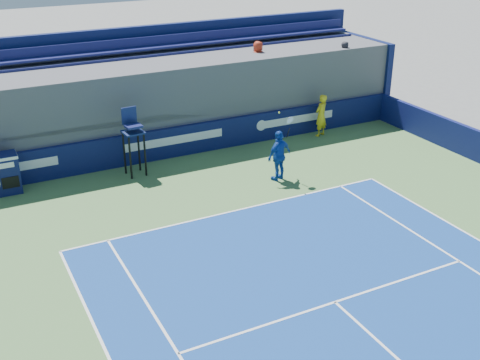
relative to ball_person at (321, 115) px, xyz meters
name	(u,v)px	position (x,y,z in m)	size (l,w,h in m)	color
ball_person	(321,115)	(0.00, 0.00, 0.00)	(0.65, 0.43, 1.78)	yellow
back_hoarding	(174,142)	(-6.39, 0.58, -0.30)	(20.40, 0.21, 1.20)	#0C1243
umpire_chair	(133,135)	(-8.27, -0.37, 0.62)	(0.75, 0.75, 2.48)	black
tennis_player	(279,155)	(-3.89, -3.15, 0.02)	(1.15, 0.74, 2.57)	#133E9F
stadium_seating	(154,98)	(-6.39, 2.63, 0.93)	(21.00, 4.05, 4.40)	#505055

